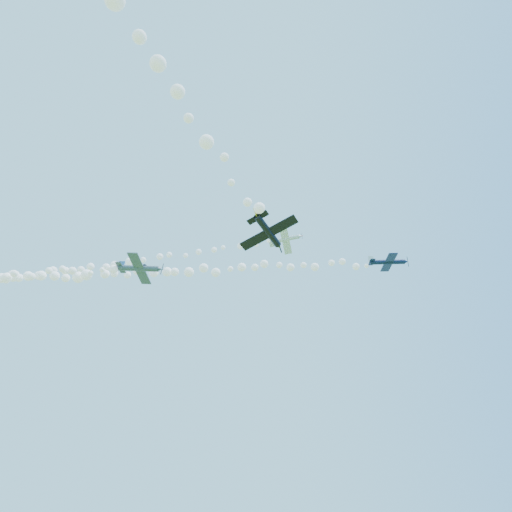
{
  "coord_description": "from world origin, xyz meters",
  "views": [
    {
      "loc": [
        3.05,
        -61.56,
        2.0
      ],
      "look_at": [
        3.37,
        -7.59,
        48.1
      ],
      "focal_mm": 30.0,
      "sensor_mm": 36.0,
      "label": 1
    }
  ],
  "objects_px": {
    "plane_white": "(285,239)",
    "plane_black": "(269,232)",
    "plane_grey": "(140,268)",
    "plane_navy": "(388,262)"
  },
  "relations": [
    {
      "from": "plane_white",
      "to": "plane_grey",
      "type": "bearing_deg",
      "value": -161.57
    },
    {
      "from": "plane_grey",
      "to": "plane_white",
      "type": "bearing_deg",
      "value": 10.58
    },
    {
      "from": "plane_grey",
      "to": "plane_black",
      "type": "xyz_separation_m",
      "value": [
        20.65,
        -17.43,
        -8.28
      ]
    },
    {
      "from": "plane_white",
      "to": "plane_black",
      "type": "bearing_deg",
      "value": -89.06
    },
    {
      "from": "plane_navy",
      "to": "plane_black",
      "type": "height_order",
      "value": "plane_navy"
    },
    {
      "from": "plane_grey",
      "to": "plane_black",
      "type": "height_order",
      "value": "plane_grey"
    },
    {
      "from": "plane_white",
      "to": "plane_grey",
      "type": "height_order",
      "value": "plane_white"
    },
    {
      "from": "plane_black",
      "to": "plane_white",
      "type": "bearing_deg",
      "value": 15.29
    },
    {
      "from": "plane_navy",
      "to": "plane_white",
      "type": "bearing_deg",
      "value": 177.84
    },
    {
      "from": "plane_navy",
      "to": "plane_grey",
      "type": "distance_m",
      "value": 41.98
    }
  ]
}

